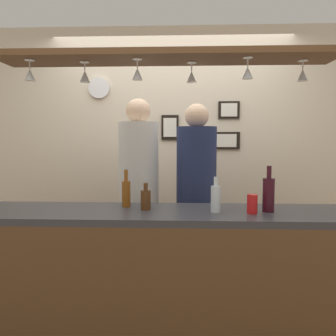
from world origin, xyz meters
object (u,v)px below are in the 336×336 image
(person_middle_navy_shirt, at_px, (196,184))
(picture_frame_lower_pair, at_px, (225,141))
(wall_clock, at_px, (99,88))
(bottle_soda_clear, at_px, (216,198))
(picture_frame_crest, at_px, (170,127))
(bottle_beer_brown_stubby, at_px, (146,199))
(drink_can, at_px, (252,204))
(picture_frame_upper_small, at_px, (229,110))
(bottle_beer_amber_tall, at_px, (126,193))
(bottle_wine_dark_red, at_px, (269,194))
(person_left_white_patterned_shirt, at_px, (139,181))

(person_middle_navy_shirt, bearing_deg, picture_frame_lower_pair, 65.39)
(picture_frame_lower_pair, height_order, wall_clock, wall_clock)
(person_middle_navy_shirt, distance_m, bottle_soda_clear, 0.72)
(bottle_soda_clear, height_order, picture_frame_crest, picture_frame_crest)
(person_middle_navy_shirt, relative_size, bottle_beer_brown_stubby, 9.58)
(bottle_soda_clear, xyz_separation_m, drink_can, (0.23, -0.03, -0.03))
(person_middle_navy_shirt, xyz_separation_m, picture_frame_upper_small, (0.36, 0.72, 0.69))
(picture_frame_crest, bearing_deg, person_middle_navy_shirt, -70.73)
(drink_can, height_order, picture_frame_lower_pair, picture_frame_lower_pair)
(bottle_beer_amber_tall, bearing_deg, drink_can, -12.17)
(bottle_soda_clear, bearing_deg, bottle_wine_dark_red, 3.72)
(bottle_wine_dark_red, distance_m, bottle_soda_clear, 0.34)
(person_left_white_patterned_shirt, xyz_separation_m, bottle_beer_amber_tall, (-0.02, -0.56, -0.01))
(bottle_beer_brown_stubby, relative_size, wall_clock, 0.82)
(bottle_beer_amber_tall, relative_size, bottle_soda_clear, 1.13)
(bottle_wine_dark_red, distance_m, picture_frame_crest, 1.64)
(bottle_soda_clear, height_order, wall_clock, wall_clock)
(bottle_soda_clear, distance_m, picture_frame_lower_pair, 1.50)
(picture_frame_crest, xyz_separation_m, wall_clock, (-0.75, -0.01, 0.42))
(bottle_wine_dark_red, bearing_deg, bottle_soda_clear, -176.28)
(drink_can, bearing_deg, bottle_soda_clear, 172.04)
(person_middle_navy_shirt, relative_size, wall_clock, 7.84)
(bottle_wine_dark_red, relative_size, picture_frame_lower_pair, 1.00)
(bottle_beer_amber_tall, xyz_separation_m, drink_can, (0.84, -0.18, -0.04))
(person_middle_navy_shirt, xyz_separation_m, bottle_wine_dark_red, (0.44, -0.69, 0.03))
(wall_clock, bearing_deg, bottle_beer_amber_tall, -69.01)
(bottle_beer_brown_stubby, height_order, picture_frame_lower_pair, picture_frame_lower_pair)
(person_middle_navy_shirt, distance_m, picture_frame_lower_pair, 0.88)
(person_middle_navy_shirt, relative_size, bottle_wine_dark_red, 5.75)
(person_middle_navy_shirt, distance_m, drink_can, 0.81)
(bottle_soda_clear, distance_m, wall_clock, 2.02)
(picture_frame_crest, bearing_deg, drink_can, -68.49)
(bottle_beer_brown_stubby, bearing_deg, picture_frame_upper_small, 62.25)
(person_middle_navy_shirt, bearing_deg, picture_frame_crest, 109.27)
(bottle_beer_amber_tall, distance_m, picture_frame_lower_pair, 1.58)
(bottle_beer_brown_stubby, bearing_deg, bottle_wine_dark_red, -2.15)
(bottle_beer_brown_stubby, bearing_deg, person_middle_navy_shirt, 61.11)
(bottle_beer_brown_stubby, distance_m, picture_frame_crest, 1.48)
(bottle_beer_amber_tall, relative_size, wall_clock, 1.18)
(person_left_white_patterned_shirt, distance_m, bottle_wine_dark_red, 1.16)
(person_left_white_patterned_shirt, bearing_deg, picture_frame_lower_pair, 41.27)
(bottle_wine_dark_red, relative_size, picture_frame_crest, 1.15)
(bottle_wine_dark_red, xyz_separation_m, bottle_beer_brown_stubby, (-0.80, 0.03, -0.05))
(picture_frame_lower_pair, xyz_separation_m, picture_frame_upper_small, (0.03, 0.00, 0.32))
(picture_frame_upper_small, bearing_deg, person_middle_navy_shirt, -116.68)
(drink_can, height_order, picture_frame_upper_small, picture_frame_upper_small)
(person_left_white_patterned_shirt, distance_m, person_middle_navy_shirt, 0.49)
(picture_frame_upper_small, relative_size, wall_clock, 1.00)
(bottle_beer_brown_stubby, relative_size, picture_frame_crest, 0.69)
(bottle_soda_clear, height_order, picture_frame_lower_pair, picture_frame_lower_pair)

